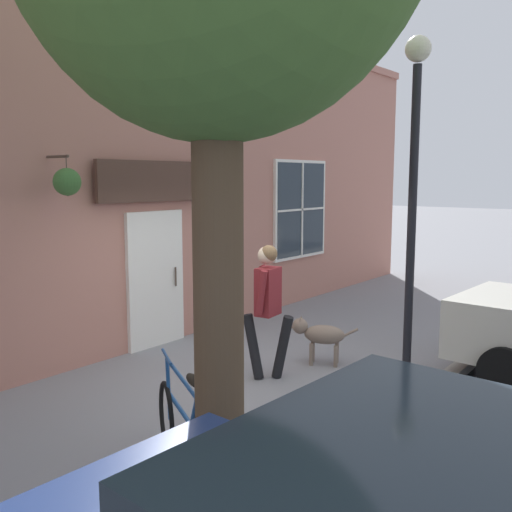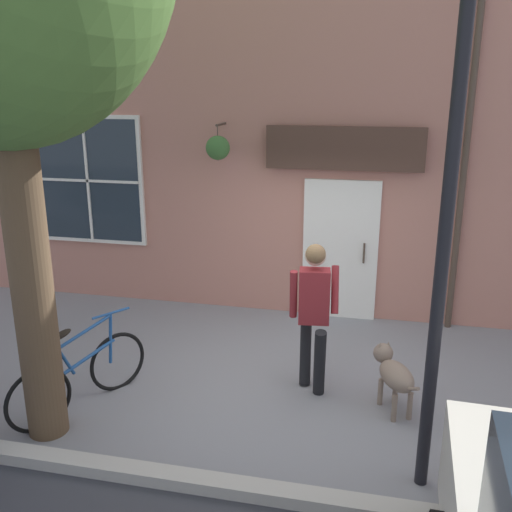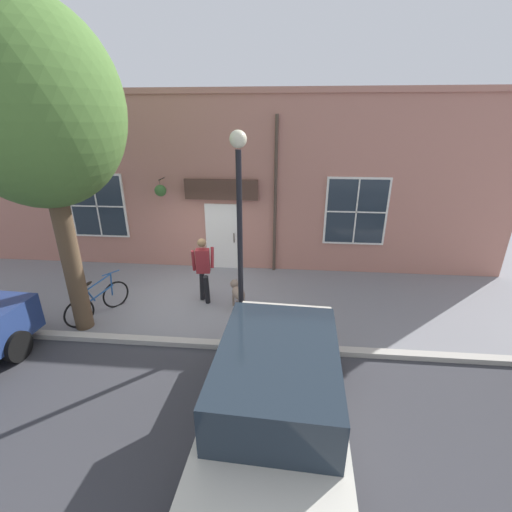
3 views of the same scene
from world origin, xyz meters
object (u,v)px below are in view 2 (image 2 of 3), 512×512
at_px(pedestrian_walking, 314,303).
at_px(street_lamp, 452,160).
at_px(leaning_bicycle, 81,376).
at_px(dog_on_leash, 394,373).

distance_m(pedestrian_walking, street_lamp, 2.56).
distance_m(pedestrian_walking, leaning_bicycle, 2.67).
relative_size(pedestrian_walking, street_lamp, 0.41).
xyz_separation_m(pedestrian_walking, street_lamp, (1.41, 1.16, 1.80)).
bearing_deg(pedestrian_walking, dog_on_leash, 75.94).
distance_m(leaning_bicycle, street_lamp, 4.37).
xyz_separation_m(pedestrian_walking, dog_on_leash, (0.23, 0.91, -0.63)).
bearing_deg(street_lamp, pedestrian_walking, -140.65).
height_order(dog_on_leash, leaning_bicycle, leaning_bicycle).
bearing_deg(pedestrian_walking, leaning_bicycle, -68.92).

